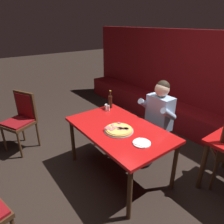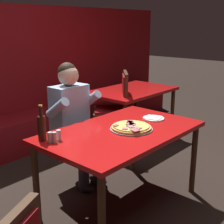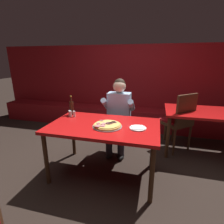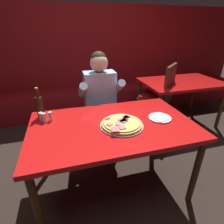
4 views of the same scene
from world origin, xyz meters
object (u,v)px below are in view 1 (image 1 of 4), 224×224
(pizza, at_px, (119,130))
(diner_seated_blue_shirt, at_px, (155,118))
(main_dining_table, at_px, (119,133))
(plate_white_paper, at_px, (142,143))
(dining_chair_near_left, at_px, (21,117))
(shaker_parmesan, at_px, (109,109))
(shaker_red_pepper_flakes, at_px, (106,108))
(shaker_black_pepper, at_px, (106,107))
(beer_bottle, at_px, (110,101))

(pizza, relative_size, diner_seated_blue_shirt, 0.30)
(main_dining_table, bearing_deg, diner_seated_blue_shirt, 86.08)
(plate_white_paper, xyz_separation_m, dining_chair_near_left, (-1.96, -0.85, -0.18))
(shaker_parmesan, height_order, diner_seated_blue_shirt, diner_seated_blue_shirt)
(pizza, distance_m, plate_white_paper, 0.39)
(shaker_red_pepper_flakes, xyz_separation_m, shaker_parmesan, (0.05, 0.01, 0.00))
(shaker_black_pepper, relative_size, diner_seated_blue_shirt, 0.07)
(plate_white_paper, bearing_deg, shaker_red_pepper_flakes, 167.70)
(main_dining_table, relative_size, dining_chair_near_left, 1.46)
(shaker_black_pepper, bearing_deg, shaker_red_pepper_flakes, -44.78)
(shaker_red_pepper_flakes, distance_m, diner_seated_blue_shirt, 0.79)
(beer_bottle, height_order, shaker_black_pepper, beer_bottle)
(shaker_red_pepper_flakes, bearing_deg, beer_bottle, 106.60)
(pizza, bearing_deg, shaker_red_pepper_flakes, 158.47)
(plate_white_paper, height_order, beer_bottle, beer_bottle)
(pizza, xyz_separation_m, plate_white_paper, (0.39, 0.03, -0.01))
(plate_white_paper, bearing_deg, shaker_parmesan, 166.33)
(diner_seated_blue_shirt, relative_size, dining_chair_near_left, 1.29)
(dining_chair_near_left, bearing_deg, main_dining_table, 30.36)
(plate_white_paper, xyz_separation_m, shaker_black_pepper, (-1.06, 0.25, 0.03))
(beer_bottle, relative_size, shaker_red_pepper_flakes, 3.40)
(shaker_red_pepper_flakes, distance_m, dining_chair_near_left, 1.44)
(plate_white_paper, height_order, shaker_red_pepper_flakes, shaker_red_pepper_flakes)
(plate_white_paper, height_order, dining_chair_near_left, dining_chair_near_left)
(beer_bottle, relative_size, diner_seated_blue_shirt, 0.23)
(pizza, xyz_separation_m, shaker_parmesan, (-0.59, 0.27, 0.02))
(beer_bottle, bearing_deg, pizza, -28.32)
(shaker_red_pepper_flakes, bearing_deg, plate_white_paper, -12.30)
(shaker_parmesan, relative_size, diner_seated_blue_shirt, 0.07)
(main_dining_table, relative_size, plate_white_paper, 6.85)
(main_dining_table, distance_m, shaker_black_pepper, 0.66)
(plate_white_paper, bearing_deg, dining_chair_near_left, -156.43)
(pizza, xyz_separation_m, dining_chair_near_left, (-1.57, -0.82, -0.19))
(shaker_black_pepper, bearing_deg, shaker_parmesan, -8.62)
(main_dining_table, bearing_deg, beer_bottle, 153.46)
(main_dining_table, height_order, plate_white_paper, plate_white_paper)
(main_dining_table, xyz_separation_m, shaker_parmesan, (-0.53, 0.21, 0.11))
(pizza, bearing_deg, main_dining_table, 137.29)
(shaker_red_pepper_flakes, relative_size, shaker_black_pepper, 1.00)
(diner_seated_blue_shirt, distance_m, dining_chair_near_left, 2.19)
(pizza, height_order, shaker_black_pepper, shaker_black_pepper)
(pizza, height_order, beer_bottle, beer_bottle)
(shaker_black_pepper, distance_m, diner_seated_blue_shirt, 0.79)
(shaker_black_pepper, height_order, diner_seated_blue_shirt, diner_seated_blue_shirt)
(plate_white_paper, relative_size, diner_seated_blue_shirt, 0.16)
(shaker_red_pepper_flakes, height_order, dining_chair_near_left, dining_chair_near_left)
(shaker_red_pepper_flakes, relative_size, dining_chair_near_left, 0.09)
(diner_seated_blue_shirt, bearing_deg, dining_chair_near_left, -135.16)
(pizza, distance_m, dining_chair_near_left, 1.78)
(plate_white_paper, bearing_deg, shaker_black_pepper, 166.70)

